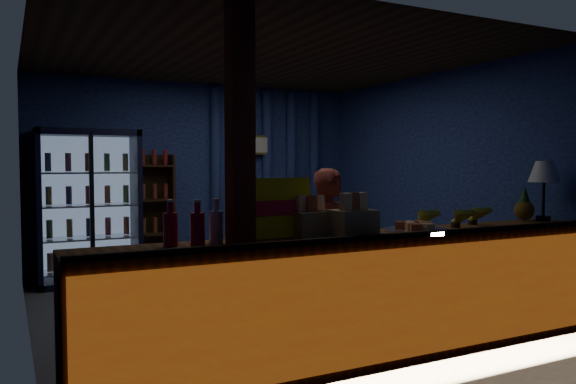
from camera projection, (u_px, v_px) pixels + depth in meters
name	position (u px, v px, depth m)	size (l,w,h in m)	color
ground	(266.00, 303.00, 5.99)	(4.60, 4.60, 0.00)	#515154
room_walls	(265.00, 156.00, 5.91)	(4.60, 4.60, 4.60)	navy
counter	(370.00, 297.00, 4.26)	(4.40, 0.57, 0.99)	brown
support_post	(240.00, 192.00, 3.76)	(0.16, 0.16, 2.60)	maroon
beverage_cooler	(88.00, 208.00, 6.96)	(1.20, 0.62, 1.90)	black
bottle_shelf	(154.00, 215.00, 7.47)	(0.50, 0.28, 1.60)	#372411
curtain_folds	(267.00, 176.00, 8.28)	(1.74, 0.14, 2.50)	navy
framed_picture	(259.00, 145.00, 8.15)	(0.36, 0.04, 0.28)	gold
shopkeeper	(332.00, 252.00, 4.85)	(0.53, 0.35, 1.44)	#9A362A
green_chair	(348.00, 244.00, 8.02)	(0.69, 0.71, 0.65)	#5BB75B
side_table	(307.00, 250.00, 7.94)	(0.66, 0.56, 0.62)	#372411
yellow_sign	(279.00, 208.00, 4.07)	(0.55, 0.15, 0.43)	#DADC0B
soda_bottles	(207.00, 226.00, 3.72)	(0.56, 0.17, 0.30)	red
snack_box_left	(353.00, 221.00, 4.10)	(0.32, 0.26, 0.33)	#A68B50
snack_box_centre	(310.00, 222.00, 4.16)	(0.30, 0.25, 0.30)	#A68B50
pastry_tray	(417.00, 229.00, 4.37)	(0.50, 0.50, 0.08)	silver
banana_bunches	(454.00, 216.00, 4.72)	(0.85, 0.32, 0.18)	gold
table_lamp	(544.00, 174.00, 5.24)	(0.29, 0.29, 0.56)	black
pineapple	(524.00, 207.00, 5.23)	(0.18, 0.18, 0.31)	#806017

